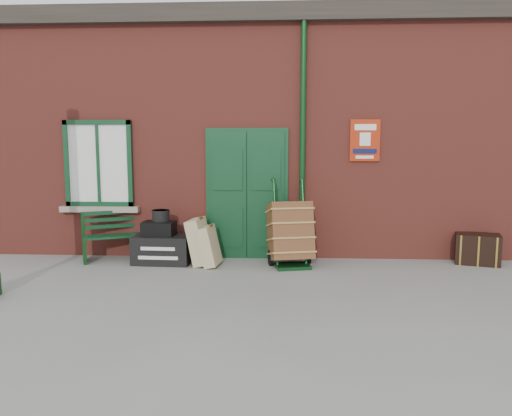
# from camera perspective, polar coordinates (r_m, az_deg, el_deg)

# --- Properties ---
(ground) EXTENTS (80.00, 80.00, 0.00)m
(ground) POSITION_cam_1_polar(r_m,az_deg,el_deg) (7.40, 0.49, -8.32)
(ground) COLOR gray
(ground) RESTS_ON ground
(station_building) EXTENTS (10.30, 4.30, 4.36)m
(station_building) POSITION_cam_1_polar(r_m,az_deg,el_deg) (10.61, 1.37, 8.30)
(station_building) COLOR brown
(station_building) RESTS_ON ground
(bench) EXTENTS (1.45, 0.96, 0.87)m
(bench) POSITION_cam_1_polar(r_m,az_deg,el_deg) (9.00, -14.82, -2.86)
(bench) COLOR #0E361D
(bench) RESTS_ON ground
(houdini_trunk) EXTENTS (0.97, 0.56, 0.47)m
(houdini_trunk) POSITION_cam_1_polar(r_m,az_deg,el_deg) (8.53, -10.65, -4.67)
(houdini_trunk) COLOR black
(houdini_trunk) RESTS_ON ground
(strongbox) EXTENTS (0.54, 0.40, 0.24)m
(strongbox) POSITION_cam_1_polar(r_m,az_deg,el_deg) (8.48, -11.04, -2.31)
(strongbox) COLOR black
(strongbox) RESTS_ON houdini_trunk
(hatbox) EXTENTS (0.30, 0.30, 0.19)m
(hatbox) POSITION_cam_1_polar(r_m,az_deg,el_deg) (8.46, -10.83, -0.86)
(hatbox) COLOR black
(hatbox) RESTS_ON strongbox
(suitcase_back) EXTENTS (0.43, 0.58, 0.78)m
(suitcase_back) POSITION_cam_1_polar(r_m,az_deg,el_deg) (8.33, -6.48, -3.80)
(suitcase_back) COLOR tan
(suitcase_back) RESTS_ON ground
(suitcase_front) EXTENTS (0.39, 0.52, 0.67)m
(suitcase_front) POSITION_cam_1_polar(r_m,az_deg,el_deg) (8.22, -5.35, -4.33)
(suitcase_front) COLOR tan
(suitcase_front) RESTS_ON ground
(porter_trolley) EXTENTS (0.82, 0.86, 1.40)m
(porter_trolley) POSITION_cam_1_polar(r_m,az_deg,el_deg) (8.20, 3.93, -2.87)
(porter_trolley) COLOR #0D3414
(porter_trolley) RESTS_ON ground
(dark_trunk) EXTENTS (0.80, 0.64, 0.50)m
(dark_trunk) POSITION_cam_1_polar(r_m,az_deg,el_deg) (9.14, 23.98, -4.29)
(dark_trunk) COLOR black
(dark_trunk) RESTS_ON ground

